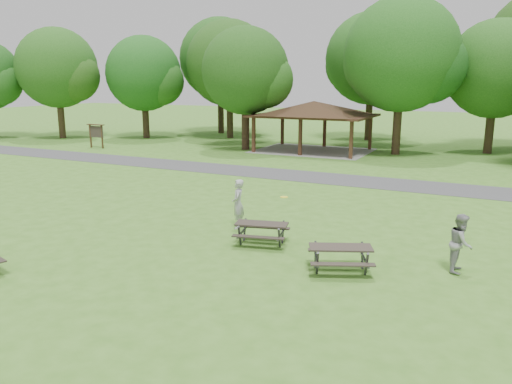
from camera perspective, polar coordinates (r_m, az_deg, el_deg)
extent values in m
plane|color=#407722|center=(15.66, -9.87, -7.18)|extent=(160.00, 160.00, 0.00)
cube|color=#414143|center=(27.80, 7.27, 1.65)|extent=(120.00, 3.20, 0.02)
cube|color=#392015|center=(37.23, -0.27, 6.53)|extent=(0.22, 0.22, 2.60)
cube|color=#381E14|center=(42.11, 3.03, 7.22)|extent=(0.22, 0.22, 2.60)
cube|color=#321C12|center=(35.75, 5.08, 6.23)|extent=(0.22, 0.22, 2.60)
cube|color=#3C2016|center=(40.80, 7.85, 6.95)|extent=(0.22, 0.22, 2.60)
cube|color=#3B2315|center=(34.60, 10.83, 5.84)|extent=(0.22, 0.22, 2.60)
cube|color=#3C2416|center=(39.80, 12.94, 6.61)|extent=(0.22, 0.22, 2.60)
cube|color=#361F15|center=(38.15, 6.61, 8.68)|extent=(8.60, 6.60, 0.16)
pyramid|color=black|center=(38.11, 6.63, 9.55)|extent=(7.01, 7.01, 1.00)
cube|color=gray|center=(38.42, 6.51, 4.71)|extent=(8.40, 6.40, 0.03)
cube|color=#3E2616|center=(42.11, -18.38, 6.05)|extent=(0.10, 0.10, 1.80)
cube|color=#3B2715|center=(41.29, -17.18, 6.02)|extent=(0.10, 0.10, 1.80)
cube|color=#2F2722|center=(41.66, -17.82, 6.58)|extent=(1.40, 0.06, 0.90)
cube|color=#342014|center=(41.61, -17.87, 7.33)|extent=(1.60, 0.30, 0.06)
cylinder|color=#332216|center=(50.11, -21.36, 7.86)|extent=(0.60, 0.60, 3.67)
sphere|color=#1D4D16|center=(50.00, -21.79, 13.04)|extent=(7.20, 7.20, 7.20)
sphere|color=#204914|center=(49.02, -20.15, 12.35)|extent=(4.68, 4.68, 4.68)
sphere|color=#1A4614|center=(50.93, -23.02, 12.31)|extent=(4.32, 4.32, 4.32)
cylinder|color=black|center=(47.91, -12.48, 8.04)|extent=(0.60, 0.60, 3.32)
sphere|color=#164D17|center=(47.78, -12.73, 13.07)|extent=(6.80, 6.80, 6.80)
sphere|color=#1B4D16|center=(47.07, -10.97, 12.33)|extent=(4.42, 4.42, 4.42)
sphere|color=#194E16|center=(48.48, -14.13, 12.39)|extent=(4.08, 4.08, 4.08)
cylinder|color=black|center=(46.89, -3.00, 8.54)|extent=(0.60, 0.60, 3.85)
sphere|color=#1B4313|center=(46.80, -3.07, 14.47)|extent=(7.80, 7.80, 7.80)
sphere|color=#1C4614|center=(46.22, -0.92, 13.55)|extent=(5.07, 5.07, 5.07)
sphere|color=#144513|center=(47.39, -4.88, 13.72)|extent=(4.68, 4.68, 4.68)
cylinder|color=black|center=(38.84, -1.20, 7.45)|extent=(0.60, 0.60, 3.50)
sphere|color=#194513|center=(38.69, -1.23, 13.69)|extent=(6.60, 6.60, 6.60)
sphere|color=#1E4F16|center=(38.29, 1.01, 12.72)|extent=(4.29, 4.29, 4.29)
sphere|color=#144112|center=(39.13, -3.13, 12.94)|extent=(3.96, 3.96, 3.96)
cylinder|color=#302015|center=(37.61, 15.81, 7.21)|extent=(0.60, 0.60, 4.02)
sphere|color=#1A4F16|center=(37.51, 16.28, 14.85)|extent=(8.00, 8.00, 8.00)
sphere|color=#134414|center=(37.49, 19.07, 13.44)|extent=(5.20, 5.20, 5.20)
sphere|color=#1A4F16|center=(37.61, 13.70, 14.07)|extent=(4.80, 4.80, 4.80)
cylinder|color=#2F2115|center=(40.51, 25.13, 6.43)|extent=(0.60, 0.60, 3.43)
sphere|color=#1C4E16|center=(40.36, 25.71, 12.55)|extent=(7.00, 7.00, 7.00)
sphere|color=#1C4D16|center=(40.21, 23.61, 12.00)|extent=(4.20, 4.20, 4.20)
cylinder|color=black|center=(51.39, -4.04, 9.18)|extent=(0.60, 0.60, 4.38)
sphere|color=#184714|center=(51.34, -4.13, 14.97)|extent=(8.00, 8.00, 8.00)
sphere|color=#173E11|center=(50.70, -2.13, 14.11)|extent=(5.20, 5.20, 5.20)
sphere|color=#204F16|center=(51.97, -5.81, 14.24)|extent=(4.80, 4.80, 4.80)
cylinder|color=#2F1F15|center=(46.24, 12.76, 8.37)|extent=(0.60, 0.60, 4.13)
sphere|color=#1A4E16|center=(46.16, 13.08, 14.64)|extent=(8.00, 8.00, 8.00)
sphere|color=#1A4513|center=(46.04, 15.35, 13.53)|extent=(5.20, 5.20, 5.20)
sphere|color=#1A4A15|center=(46.35, 11.00, 13.98)|extent=(4.80, 4.80, 4.80)
cube|color=#2D2520|center=(16.29, 0.65, -3.66)|extent=(1.80, 1.06, 0.05)
cube|color=#2A231E|center=(15.85, 0.24, -5.18)|extent=(1.70, 0.64, 0.04)
cube|color=#2B231F|center=(16.89, 1.03, -4.05)|extent=(1.70, 0.64, 0.04)
cube|color=#39393C|center=(16.20, -1.87, -5.03)|extent=(0.14, 0.36, 0.74)
cube|color=#424144|center=(16.86, -1.29, -4.32)|extent=(0.14, 0.36, 0.74)
cube|color=#414043|center=(16.52, -1.57, -4.57)|extent=(0.39, 1.35, 0.05)
cube|color=#3D3D3F|center=(15.95, 2.69, -5.33)|extent=(0.14, 0.36, 0.74)
cube|color=#3A3A3C|center=(16.61, 3.10, -4.59)|extent=(0.14, 0.36, 0.74)
cube|color=#434345|center=(16.27, 2.90, -4.86)|extent=(0.39, 1.35, 0.05)
cube|color=#302922|center=(14.19, 9.66, -6.26)|extent=(1.87, 1.32, 0.05)
cube|color=#2F2822|center=(13.75, 9.90, -8.16)|extent=(1.69, 0.92, 0.04)
cube|color=#332B25|center=(14.82, 9.36, -6.59)|extent=(1.69, 0.92, 0.04)
cube|color=#39393B|center=(13.90, 7.02, -8.12)|extent=(0.20, 0.36, 0.75)
cube|color=#444447|center=(14.58, 6.81, -7.11)|extent=(0.20, 0.36, 0.75)
cube|color=#3B3B3D|center=(14.23, 6.91, -7.49)|extent=(0.62, 1.32, 0.05)
cube|color=#444446|center=(14.07, 12.51, -8.08)|extent=(0.20, 0.36, 0.75)
cube|color=#3D3D3F|center=(14.74, 12.04, -7.09)|extent=(0.20, 0.36, 0.75)
cube|color=#454648|center=(14.40, 12.28, -7.46)|extent=(0.62, 1.32, 0.05)
cylinder|color=yellow|center=(16.89, 3.23, -0.58)|extent=(0.29, 0.29, 0.02)
imported|color=#A9A9AB|center=(18.03, -2.07, -1.37)|extent=(0.65, 0.77, 1.80)
imported|color=gray|center=(15.08, 22.38, -5.41)|extent=(0.64, 0.82, 1.66)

